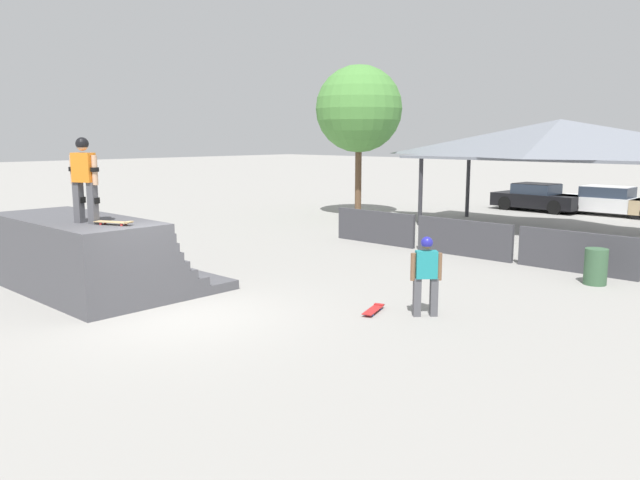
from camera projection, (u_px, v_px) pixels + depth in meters
The scene contains 12 objects.
ground_plane at pixel (176, 316), 12.00m from camera, with size 160.00×160.00×0.00m, color gray.
quarter_pipe_ramp at pixel (89, 258), 13.97m from camera, with size 4.77×3.62×1.67m.
skater_on_deck at pixel (84, 174), 12.64m from camera, with size 0.75×0.42×1.74m.
skateboard_on_deck at pixel (115, 222), 12.52m from camera, with size 0.83×0.52×0.09m.
bystander_walking at pixel (426, 270), 11.89m from camera, with size 0.49×0.51×1.55m.
skateboard_on_ground at pixel (374, 309), 12.28m from camera, with size 0.46×0.83×0.09m.
barrier_fence at pixel (463, 238), 18.01m from camera, with size 9.55×0.12×1.05m.
pavilion_shelter at pixel (560, 140), 22.04m from camera, with size 10.82×4.21×4.03m.
tree_beside_pavilion at pixel (359, 109), 26.62m from camera, with size 3.70×3.70×6.45m.
trash_bin at pixel (596, 267), 14.54m from camera, with size 0.52×0.52×0.85m, color #385B3D.
parked_car_black at pixel (537, 198), 29.09m from camera, with size 4.10×1.96×1.27m.
parked_car_white at pixel (609, 202), 27.43m from camera, with size 4.41×1.70×1.27m.
Camera 1 is at (9.97, -6.55, 3.42)m, focal length 35.00 mm.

